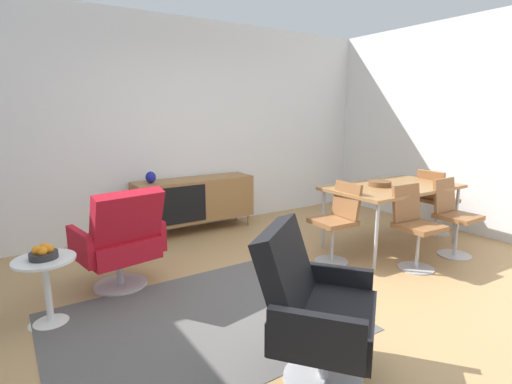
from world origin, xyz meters
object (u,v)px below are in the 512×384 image
object	(u,v)px
sideboard	(195,199)
vase_cobalt	(151,177)
wooden_bowl_on_table	(380,184)
armchair_black_shell	(314,306)
dining_chair_front_right	(453,214)
dining_chair_far_end	(435,199)
dining_chair_front_left	(415,223)
lounge_chair_red	(121,239)
side_table_round	(47,283)
dining_table	(393,189)
fruit_bowl	(43,253)
dining_chair_near_window	(337,219)

from	to	relation	value
sideboard	vase_cobalt	distance (m)	0.68
wooden_bowl_on_table	armchair_black_shell	bearing A→B (deg)	-148.18
dining_chair_front_right	dining_chair_far_end	xyz separation A→B (m)	(0.54, 0.56, 0.00)
dining_chair_far_end	dining_chair_front_left	bearing A→B (deg)	-155.60
vase_cobalt	wooden_bowl_on_table	bearing A→B (deg)	-39.78
dining_chair_front_left	lounge_chair_red	xyz separation A→B (m)	(-2.66, 1.13, -0.00)
dining_chair_front_left	sideboard	bearing A→B (deg)	119.51
armchair_black_shell	side_table_round	size ratio (longest dim) A/B	1.82
sideboard	lounge_chair_red	world-z (taller)	lounge_chair_red
dining_table	dining_chair_front_left	xyz separation A→B (m)	(-0.35, -0.56, -0.23)
dining_chair_front_right	side_table_round	size ratio (longest dim) A/B	1.65
dining_table	side_table_round	size ratio (longest dim) A/B	3.08
wooden_bowl_on_table	armchair_black_shell	size ratio (longest dim) A/B	0.27
dining_chair_front_left	fruit_bowl	distance (m)	3.40
armchair_black_shell	fruit_bowl	size ratio (longest dim) A/B	4.73
dining_chair_near_window	dining_chair_front_right	bearing A→B (deg)	-24.18
vase_cobalt	lounge_chair_red	xyz separation A→B (m)	(-0.71, -1.27, -0.33)
vase_cobalt	dining_chair_near_window	world-z (taller)	vase_cobalt
sideboard	fruit_bowl	world-z (taller)	sideboard
dining_chair_front_right	lounge_chair_red	xyz separation A→B (m)	(-3.35, 1.13, -0.00)
dining_chair_front_right	vase_cobalt	bearing A→B (deg)	137.64
dining_chair_front_left	armchair_black_shell	bearing A→B (deg)	-159.64
dining_chair_far_end	armchair_black_shell	size ratio (longest dim) A/B	0.90
wooden_bowl_on_table	side_table_round	distance (m)	3.52
dining_chair_near_window	lounge_chair_red	size ratio (longest dim) A/B	0.90
sideboard	vase_cobalt	world-z (taller)	vase_cobalt
dining_chair_near_window	armchair_black_shell	size ratio (longest dim) A/B	0.90
dining_table	lounge_chair_red	bearing A→B (deg)	169.16
dining_chair_near_window	dining_chair_front_left	world-z (taller)	same
side_table_round	dining_chair_front_right	bearing A→B (deg)	-11.75
lounge_chair_red	fruit_bowl	size ratio (longest dim) A/B	4.73
dining_table	sideboard	bearing A→B (deg)	132.79
sideboard	vase_cobalt	xyz separation A→B (m)	(-0.58, 0.00, 0.35)
sideboard	side_table_round	distance (m)	2.49
vase_cobalt	dining_chair_front_left	xyz separation A→B (m)	(1.94, -2.40, -0.32)
lounge_chair_red	dining_chair_front_right	bearing A→B (deg)	-18.70
dining_chair_front_left	lounge_chair_red	size ratio (longest dim) A/B	0.90
wooden_bowl_on_table	fruit_bowl	world-z (taller)	wooden_bowl_on_table
dining_chair_front_right	dining_table	bearing A→B (deg)	121.90
sideboard	dining_chair_front_left	bearing A→B (deg)	-60.49
dining_chair_near_window	sideboard	bearing A→B (deg)	113.87
armchair_black_shell	dining_chair_near_window	bearing A→B (deg)	41.33
wooden_bowl_on_table	fruit_bowl	xyz separation A→B (m)	(-3.49, 0.20, -0.21)
vase_cobalt	fruit_bowl	bearing A→B (deg)	-130.61
dining_chair_far_end	dining_chair_near_window	bearing A→B (deg)	-179.84
vase_cobalt	dining_table	xyz separation A→B (m)	(2.29, -1.84, -0.10)
wooden_bowl_on_table	fruit_bowl	bearing A→B (deg)	176.69
sideboard	dining_chair_front_right	xyz separation A→B (m)	(2.05, -2.40, 0.03)
side_table_round	dining_chair_front_left	bearing A→B (deg)	-14.13
dining_chair_front_left	lounge_chair_red	distance (m)	2.89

